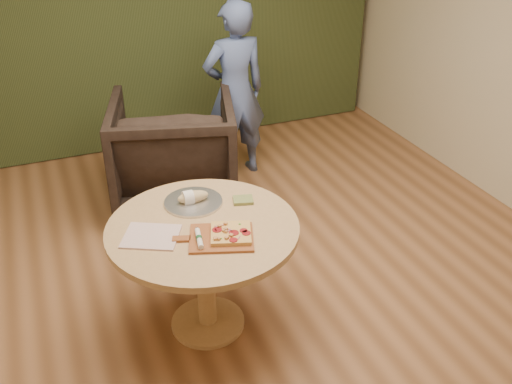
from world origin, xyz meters
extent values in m
cube|color=#99643D|center=(0.00, 0.00, -0.01)|extent=(5.00, 6.00, 0.02)
cube|color=beige|center=(0.00, 3.01, 1.40)|extent=(5.00, 0.02, 2.80)
cube|color=#2B3719|center=(0.00, 2.90, 1.40)|extent=(4.80, 0.14, 2.78)
cylinder|color=tan|center=(-0.33, 0.05, 0.01)|extent=(0.46, 0.46, 0.03)
cylinder|color=tan|center=(-0.33, 0.05, 0.35)|extent=(0.11, 0.11, 0.68)
cylinder|color=tan|center=(-0.33, 0.05, 0.73)|extent=(1.11, 1.11, 0.04)
cube|color=brown|center=(-0.27, -0.12, 0.76)|extent=(0.42, 0.38, 0.01)
cube|color=brown|center=(-0.48, -0.05, 0.76)|extent=(0.11, 0.08, 0.01)
cube|color=#E0AF57|center=(-0.22, -0.12, 0.78)|extent=(0.28, 0.28, 0.02)
cylinder|color=maroon|center=(-0.21, -0.14, 0.79)|extent=(0.06, 0.06, 0.00)
cylinder|color=maroon|center=(-0.28, -0.08, 0.79)|extent=(0.06, 0.06, 0.00)
cylinder|color=maroon|center=(-0.23, -0.21, 0.79)|extent=(0.05, 0.05, 0.00)
cylinder|color=maroon|center=(-0.14, -0.17, 0.79)|extent=(0.05, 0.05, 0.00)
cylinder|color=maroon|center=(-0.15, -0.14, 0.79)|extent=(0.04, 0.04, 0.00)
cube|color=#C8854B|center=(-0.25, -0.11, 0.79)|extent=(0.02, 0.02, 0.01)
cube|color=#C8854B|center=(-0.24, -0.10, 0.79)|extent=(0.03, 0.03, 0.01)
cube|color=#C8854B|center=(-0.26, -0.18, 0.79)|extent=(0.02, 0.02, 0.01)
cube|color=#C8854B|center=(-0.23, -0.17, 0.79)|extent=(0.03, 0.03, 0.01)
cube|color=#C8854B|center=(-0.30, -0.17, 0.79)|extent=(0.02, 0.02, 0.01)
cube|color=#C8854B|center=(-0.32, -0.16, 0.79)|extent=(0.02, 0.02, 0.01)
cube|color=#C8854B|center=(-0.26, -0.06, 0.79)|extent=(0.02, 0.02, 0.01)
cube|color=#C8854B|center=(-0.22, -0.05, 0.79)|extent=(0.03, 0.03, 0.01)
cube|color=#C8854B|center=(-0.25, -0.12, 0.79)|extent=(0.02, 0.02, 0.01)
cube|color=#257E20|center=(-0.29, -0.17, 0.79)|extent=(0.01, 0.01, 0.00)
cube|color=#257E20|center=(-0.14, -0.07, 0.79)|extent=(0.01, 0.01, 0.00)
cube|color=#257E20|center=(-0.23, -0.17, 0.79)|extent=(0.01, 0.01, 0.00)
cube|color=#257E20|center=(-0.22, -0.14, 0.79)|extent=(0.01, 0.01, 0.00)
cube|color=#257E20|center=(-0.27, -0.17, 0.79)|extent=(0.01, 0.01, 0.00)
cube|color=#9E5470|center=(-0.23, -0.12, 0.79)|extent=(0.03, 0.01, 0.00)
cube|color=#9E5470|center=(-0.22, -0.10, 0.79)|extent=(0.01, 0.03, 0.00)
cube|color=#9E5470|center=(-0.25, -0.05, 0.79)|extent=(0.03, 0.02, 0.00)
cube|color=#9E5470|center=(-0.29, -0.08, 0.79)|extent=(0.01, 0.03, 0.00)
cube|color=#9E5470|center=(-0.20, -0.20, 0.79)|extent=(0.03, 0.03, 0.00)
cube|color=#9E5470|center=(-0.21, -0.12, 0.79)|extent=(0.01, 0.03, 0.00)
cube|color=#9E5470|center=(-0.28, -0.05, 0.79)|extent=(0.02, 0.03, 0.00)
cylinder|color=silver|center=(-0.40, -0.11, 0.78)|extent=(0.06, 0.17, 0.03)
cylinder|color=#194C26|center=(-0.40, -0.11, 0.78)|extent=(0.04, 0.03, 0.03)
cube|color=silver|center=(-0.38, -0.02, 0.78)|extent=(0.02, 0.04, 0.00)
cube|color=white|center=(-0.63, 0.04, 0.76)|extent=(0.38, 0.36, 0.01)
cylinder|color=silver|center=(-0.30, 0.31, 0.75)|extent=(0.35, 0.35, 0.01)
cylinder|color=silver|center=(-0.30, 0.31, 0.76)|extent=(0.36, 0.36, 0.02)
ellipsoid|color=tan|center=(-0.30, 0.31, 0.79)|extent=(0.19, 0.08, 0.07)
cylinder|color=silver|center=(-0.33, 0.31, 0.79)|extent=(0.06, 0.09, 0.09)
cube|color=#56612B|center=(-0.02, 0.21, 0.76)|extent=(0.14, 0.13, 0.02)
imported|color=black|center=(-0.09, 1.64, 0.51)|extent=(1.20, 1.16, 1.02)
imported|color=#4E6298|center=(0.57, 1.94, 0.80)|extent=(0.60, 0.41, 1.60)
camera|label=1|loc=(-1.07, -2.59, 2.55)|focal=40.00mm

